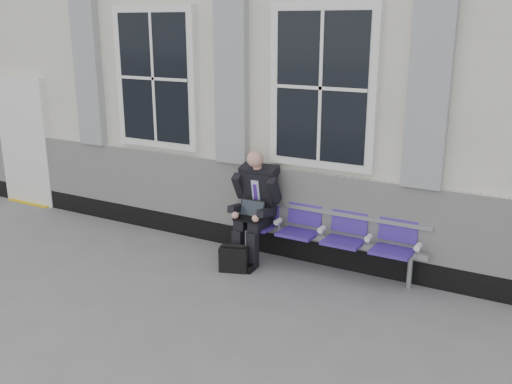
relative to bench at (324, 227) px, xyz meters
The scene contains 5 objects.
ground 1.51m from the bench, 110.11° to the right, with size 70.00×70.00×0.00m, color slate.
station_building 2.77m from the bench, 103.16° to the left, with size 14.40×4.40×4.49m.
bench is the anchor object (origin of this frame).
businessman 0.93m from the bench, behind, with size 0.60×0.81×1.46m.
briefcase 1.19m from the bench, 146.67° to the right, with size 0.38×0.26×0.36m.
Camera 1 is at (2.98, -4.90, 2.98)m, focal length 40.00 mm.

